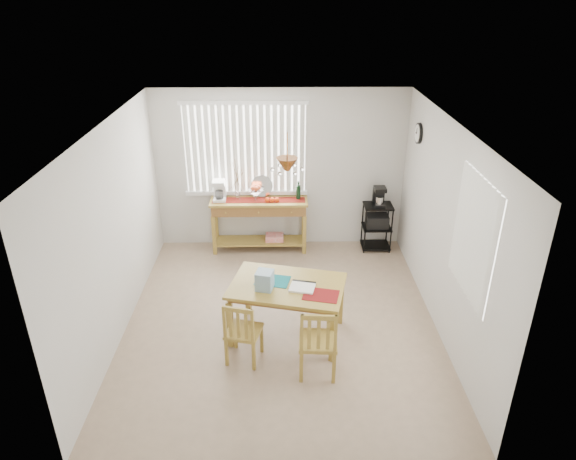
{
  "coord_description": "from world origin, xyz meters",
  "views": [
    {
      "loc": [
        0.0,
        -5.58,
        4.02
      ],
      "look_at": [
        0.1,
        0.55,
        1.05
      ],
      "focal_mm": 32.0,
      "sensor_mm": 36.0,
      "label": 1
    }
  ],
  "objects_px": {
    "sideboard": "(260,213)",
    "wire_cart": "(377,223)",
    "chair_left": "(243,332)",
    "cart_items": "(379,196)",
    "dining_table": "(287,290)",
    "chair_right": "(318,342)"
  },
  "relations": [
    {
      "from": "sideboard",
      "to": "wire_cart",
      "type": "bearing_deg",
      "value": -0.34
    },
    {
      "from": "chair_right",
      "to": "cart_items",
      "type": "bearing_deg",
      "value": 68.94
    },
    {
      "from": "sideboard",
      "to": "chair_left",
      "type": "distance_m",
      "value": 2.82
    },
    {
      "from": "cart_items",
      "to": "chair_left",
      "type": "distance_m",
      "value": 3.5
    },
    {
      "from": "sideboard",
      "to": "dining_table",
      "type": "relative_size",
      "value": 1.02
    },
    {
      "from": "sideboard",
      "to": "dining_table",
      "type": "height_order",
      "value": "sideboard"
    },
    {
      "from": "sideboard",
      "to": "cart_items",
      "type": "height_order",
      "value": "cart_items"
    },
    {
      "from": "sideboard",
      "to": "cart_items",
      "type": "relative_size",
      "value": 4.83
    },
    {
      "from": "sideboard",
      "to": "cart_items",
      "type": "xyz_separation_m",
      "value": [
        1.91,
        -0.0,
        0.27
      ]
    },
    {
      "from": "wire_cart",
      "to": "cart_items",
      "type": "bearing_deg",
      "value": 90.0
    },
    {
      "from": "cart_items",
      "to": "chair_left",
      "type": "bearing_deg",
      "value": -125.74
    },
    {
      "from": "wire_cart",
      "to": "cart_items",
      "type": "height_order",
      "value": "cart_items"
    },
    {
      "from": "chair_left",
      "to": "dining_table",
      "type": "bearing_deg",
      "value": 44.22
    },
    {
      "from": "cart_items",
      "to": "dining_table",
      "type": "relative_size",
      "value": 0.21
    },
    {
      "from": "wire_cart",
      "to": "chair_right",
      "type": "bearing_deg",
      "value": -111.11
    },
    {
      "from": "dining_table",
      "to": "chair_right",
      "type": "height_order",
      "value": "chair_right"
    },
    {
      "from": "wire_cart",
      "to": "sideboard",
      "type": "bearing_deg",
      "value": 179.66
    },
    {
      "from": "sideboard",
      "to": "chair_right",
      "type": "xyz_separation_m",
      "value": [
        0.74,
        -3.05,
        -0.21
      ]
    },
    {
      "from": "dining_table",
      "to": "chair_right",
      "type": "bearing_deg",
      "value": -66.18
    },
    {
      "from": "sideboard",
      "to": "wire_cart",
      "type": "distance_m",
      "value": 1.92
    },
    {
      "from": "sideboard",
      "to": "cart_items",
      "type": "distance_m",
      "value": 1.93
    },
    {
      "from": "dining_table",
      "to": "cart_items",
      "type": "bearing_deg",
      "value": 56.89
    }
  ]
}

